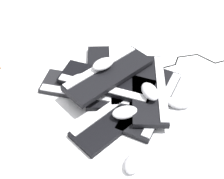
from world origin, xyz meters
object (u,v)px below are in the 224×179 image
object	(u,v)px
mouse_0	(103,64)
keyboard_0	(118,116)
keyboard_6	(109,74)
keyboard_1	(151,101)
keyboard_2	(103,75)
keyboard_4	(149,88)
keyboard_5	(106,82)
keyboard_3	(88,88)
mouse_6	(80,91)
mouse_5	(91,75)
mouse_2	(125,112)
mouse_4	(179,102)
mouse_3	(83,79)
mouse_7	(150,91)
mouse_1	(134,162)

from	to	relation	value
mouse_0	keyboard_0	bearing A→B (deg)	67.82
keyboard_6	keyboard_0	bearing A→B (deg)	13.84
keyboard_1	mouse_0	size ratio (longest dim) A/B	4.21
keyboard_0	keyboard_2	size ratio (longest dim) A/B	0.94
keyboard_6	mouse_0	world-z (taller)	mouse_0
keyboard_4	keyboard_5	world-z (taller)	same
keyboard_3	mouse_6	size ratio (longest dim) A/B	4.19
keyboard_5	mouse_5	world-z (taller)	mouse_5
mouse_5	mouse_6	size ratio (longest dim) A/B	1.00
mouse_2	mouse_6	world-z (taller)	same
mouse_5	mouse_2	bearing A→B (deg)	177.28
keyboard_3	mouse_4	size ratio (longest dim) A/B	4.19
keyboard_3	mouse_0	bearing A→B (deg)	133.32
mouse_4	keyboard_6	bearing A→B (deg)	163.12
mouse_2	keyboard_1	bearing A→B (deg)	-156.30
keyboard_1	keyboard_4	size ratio (longest dim) A/B	1.05
mouse_3	keyboard_4	bearing A→B (deg)	163.28
mouse_0	mouse_2	bearing A→B (deg)	73.06
keyboard_3	mouse_7	distance (m)	0.30
keyboard_4	keyboard_6	distance (m)	0.20
keyboard_3	keyboard_6	bearing A→B (deg)	111.29
keyboard_0	mouse_2	distance (m)	0.05
mouse_0	mouse_7	size ratio (longest dim) A/B	1.00
mouse_4	mouse_7	size ratio (longest dim) A/B	1.00
mouse_6	mouse_7	distance (m)	0.31
mouse_0	mouse_4	xyz separation A→B (m)	(0.15, 0.34, -0.09)
keyboard_0	mouse_7	xyz separation A→B (m)	(-0.09, 0.14, 0.07)
mouse_1	mouse_5	size ratio (longest dim) A/B	1.00
keyboard_2	mouse_4	world-z (taller)	mouse_4
keyboard_1	mouse_3	world-z (taller)	mouse_3
keyboard_5	keyboard_6	bearing A→B (deg)	156.67
keyboard_2	keyboard_3	size ratio (longest dim) A/B	0.97
mouse_0	keyboard_5	bearing A→B (deg)	67.16
keyboard_1	keyboard_3	distance (m)	0.30
mouse_5	keyboard_1	bearing A→B (deg)	-151.47
keyboard_2	mouse_3	distance (m)	0.12
mouse_5	mouse_7	xyz separation A→B (m)	(0.13, 0.27, 0.03)
keyboard_5	mouse_0	bearing A→B (deg)	-162.42
mouse_3	mouse_4	distance (m)	0.45
mouse_2	mouse_5	world-z (taller)	same
keyboard_6	mouse_6	world-z (taller)	keyboard_6
keyboard_1	keyboard_3	world-z (taller)	same
mouse_1	mouse_5	bearing A→B (deg)	-132.51
keyboard_3	mouse_0	distance (m)	0.14
mouse_0	mouse_1	size ratio (longest dim) A/B	1.00
keyboard_4	mouse_2	bearing A→B (deg)	-35.69
keyboard_2	keyboard_6	xyz separation A→B (m)	(0.06, 0.03, 0.06)
keyboard_3	mouse_6	bearing A→B (deg)	-26.87
mouse_1	mouse_6	xyz separation A→B (m)	(-0.34, -0.24, 0.03)
keyboard_3	mouse_5	world-z (taller)	mouse_5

